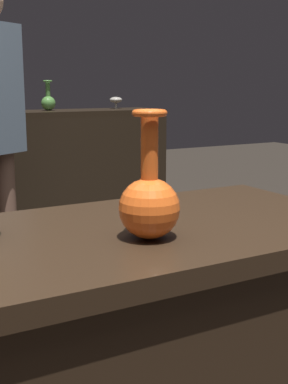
# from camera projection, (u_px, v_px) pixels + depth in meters

# --- Properties ---
(display_plinth) EXTENTS (1.20, 0.64, 0.80)m
(display_plinth) POSITION_uv_depth(u_px,v_px,m) (139.00, 369.00, 1.39)
(display_plinth) COLOR black
(display_plinth) RESTS_ON ground_plane
(vase_centerpiece) EXTENTS (0.14, 0.14, 0.30)m
(vase_centerpiece) POSITION_uv_depth(u_px,v_px,m) (149.00, 201.00, 1.19)
(vase_centerpiece) COLOR #E55B1E
(vase_centerpiece) RESTS_ON display_plinth
(shelf_vase_right) EXTENTS (0.09, 0.09, 0.20)m
(shelf_vase_right) POSITION_uv_depth(u_px,v_px,m) (48.00, 101.00, 3.40)
(shelf_vase_right) COLOR #477A38
(shelf_vase_right) RESTS_ON back_display_shelf
(shelf_vase_far_right) EXTENTS (0.09, 0.09, 0.08)m
(shelf_vase_far_right) POSITION_uv_depth(u_px,v_px,m) (116.00, 100.00, 3.70)
(shelf_vase_far_right) COLOR gray
(shelf_vase_far_right) RESTS_ON back_display_shelf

